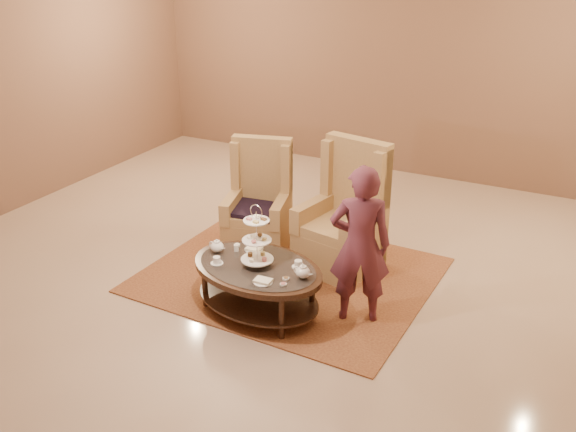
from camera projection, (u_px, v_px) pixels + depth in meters
The scene contains 8 objects.
ground at pixel (272, 289), 6.58m from camera, with size 8.00×8.00×0.00m, color #C3A991.
ceiling at pixel (272, 289), 6.58m from camera, with size 8.00×8.00×0.02m, color silver.
wall_back at pixel (405, 55), 9.12m from camera, with size 8.00×0.04×3.50m, color brown.
rug at pixel (290, 275), 6.83m from camera, with size 2.95×2.49×0.02m.
tea_table at pixel (258, 274), 6.03m from camera, with size 1.46×1.12×1.12m.
armchair_left at pixel (259, 212), 7.30m from camera, with size 0.84×0.86×1.26m.
armchair_right at pixel (345, 226), 6.86m from camera, with size 0.89×0.91×1.39m.
person at pixel (360, 246), 5.77m from camera, with size 0.66×0.56×1.53m.
Camera 1 is at (2.76, -5.00, 3.36)m, focal length 40.00 mm.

